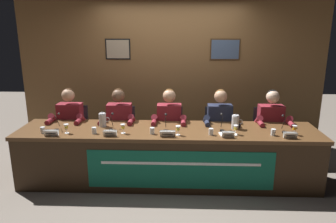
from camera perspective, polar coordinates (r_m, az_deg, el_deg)
name	(u,v)px	position (r m, az deg, el deg)	size (l,w,h in m)	color
ground_plane	(168,180)	(4.65, 0.00, -12.07)	(12.00, 12.00, 0.00)	#70665B
wall_back_panelled	(171,74)	(5.66, 0.58, 6.77)	(5.28, 0.14, 2.60)	brown
conference_table	(168,148)	(4.32, 0.00, -6.56)	(4.08, 0.85, 0.76)	brown
chair_far_left	(75,135)	(5.30, -16.33, -4.12)	(0.44, 0.45, 0.89)	black
panelist_far_left	(69,123)	(5.04, -17.26, -1.89)	(0.51, 0.48, 1.22)	black
nameplate_far_left	(51,133)	(4.35, -20.12, -3.63)	(0.18, 0.06, 0.08)	white
juice_glass_far_left	(66,127)	(4.38, -17.69, -2.64)	(0.06, 0.06, 0.12)	white
water_cup_far_left	(43,130)	(4.50, -21.44, -3.16)	(0.06, 0.06, 0.08)	silver
microphone_far_left	(57,124)	(4.57, -19.14, -2.19)	(0.06, 0.17, 0.22)	black
chair_left	(122,136)	(5.12, -8.25, -4.36)	(0.44, 0.45, 0.89)	black
panelist_left	(119,123)	(4.84, -8.79, -2.06)	(0.51, 0.48, 1.22)	black
nameplate_left	(110,133)	(4.14, -10.33, -3.84)	(0.17, 0.06, 0.08)	white
juice_glass_left	(123,127)	(4.21, -8.04, -2.75)	(0.06, 0.06, 0.12)	white
water_cup_left	(94,131)	(4.28, -13.03, -3.37)	(0.06, 0.06, 0.08)	silver
microphone_left	(112,124)	(4.38, -10.03, -2.28)	(0.06, 0.17, 0.22)	black
chair_center	(169,137)	(5.04, 0.27, -4.52)	(0.44, 0.45, 0.89)	black
panelist_center	(169,124)	(4.76, 0.19, -2.19)	(0.51, 0.48, 1.22)	black
nameplate_center	(167,134)	(4.06, -0.09, -3.98)	(0.20, 0.06, 0.08)	white
juice_glass_center	(178,129)	(4.11, 1.80, -3.08)	(0.06, 0.06, 0.12)	white
water_cup_center	(152,131)	(4.17, -2.84, -3.51)	(0.06, 0.06, 0.08)	silver
microphone_center	(166,125)	(4.28, -0.44, -2.46)	(0.06, 0.17, 0.22)	black
chair_right	(218,137)	(5.07, 8.87, -4.57)	(0.44, 0.45, 0.89)	black
panelist_right	(220,124)	(4.79, 9.26, -2.26)	(0.51, 0.48, 1.22)	black
nameplate_right	(228,135)	(4.10, 10.69, -4.06)	(0.15, 0.06, 0.08)	white
juice_glass_right	(236,128)	(4.22, 11.97, -2.89)	(0.06, 0.06, 0.12)	white
water_cup_right	(211,132)	(4.17, 7.68, -3.64)	(0.06, 0.06, 0.08)	silver
microphone_right	(222,125)	(4.35, 9.60, -2.40)	(0.06, 0.17, 0.22)	black
chair_far_right	(267,138)	(5.21, 17.17, -4.53)	(0.44, 0.45, 0.89)	black
panelist_far_right	(272,125)	(4.94, 17.99, -2.28)	(0.51, 0.48, 1.22)	black
nameplate_far_right	(290,135)	(4.29, 20.99, -3.97)	(0.16, 0.06, 0.08)	white
juice_glass_far_right	(294,128)	(4.43, 21.63, -2.81)	(0.06, 0.06, 0.12)	white
water_cup_far_right	(273,133)	(4.32, 18.26, -3.59)	(0.06, 0.06, 0.08)	silver
microphone_far_right	(284,127)	(4.49, 19.98, -2.55)	(0.06, 0.17, 0.22)	black
water_pitcher_left_side	(103,120)	(4.54, -11.58, -1.46)	(0.15, 0.10, 0.21)	silver
water_pitcher_right_side	(235,122)	(4.45, 11.95, -1.83)	(0.15, 0.10, 0.21)	silver
document_stack_right	(228,134)	(4.22, 10.60, -4.00)	(0.23, 0.17, 0.01)	white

